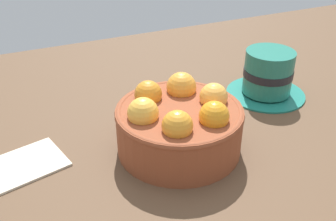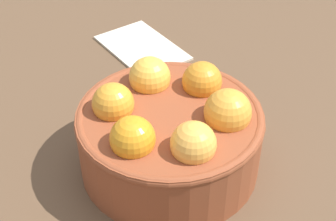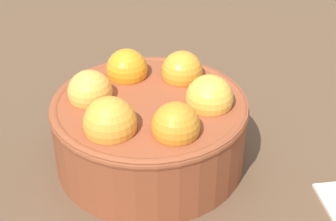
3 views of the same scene
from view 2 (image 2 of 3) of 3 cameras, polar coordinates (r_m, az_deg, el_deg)
name	(u,v)px [view 2 (image 2 of 3)]	position (r cm, az deg, el deg)	size (l,w,h in cm)	color
ground_plane	(170,180)	(50.62, 0.18, -7.89)	(153.34, 92.00, 4.57)	brown
terracotta_bowl	(170,132)	(46.26, 0.23, -2.49)	(16.97, 16.97, 9.01)	brown
folded_napkin	(142,47)	(65.58, -2.96, 7.18)	(11.79, 7.58, 0.60)	beige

